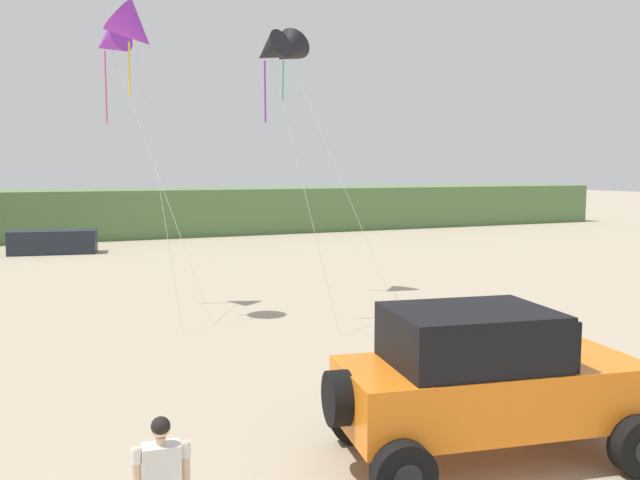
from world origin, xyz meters
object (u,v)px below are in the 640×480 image
Objects in this scene: kite_purple_stunt at (110,43)px; jeep at (486,379)px; kite_red_delta at (270,51)px; kite_pink_ribbon at (287,52)px; kite_blue_swept at (134,30)px; distant_sedan at (53,242)px.

jeep is at bearing -76.09° from kite_purple_stunt.
kite_purple_stunt is 1.09× the size of kite_red_delta.
kite_pink_ribbon is 1.03× the size of kite_purple_stunt.
kite_pink_ribbon reaches higher than jeep.
kite_pink_ribbon reaches higher than kite_purple_stunt.
jeep is 0.57× the size of kite_purple_stunt.
kite_purple_stunt is at bearing 100.04° from kite_blue_swept.
kite_red_delta is (-2.03, -3.91, -0.75)m from kite_pink_ribbon.
distant_sedan is 0.52× the size of kite_red_delta.
kite_pink_ribbon is (2.29, 13.74, 7.01)m from jeep.
distant_sedan is 0.47× the size of kite_blue_swept.
kite_blue_swept is at bearing -158.80° from kite_pink_ribbon.
kite_purple_stunt is (-5.71, 0.08, -0.13)m from kite_pink_ribbon.
jeep is at bearing -91.51° from kite_red_delta.
jeep is 0.56× the size of kite_pink_ribbon.
kite_blue_swept reaches higher than kite_red_delta.
kite_blue_swept is 1.11× the size of kite_red_delta.
kite_pink_ribbon reaches higher than kite_blue_swept.
jeep is 29.45m from distant_sedan.
kite_red_delta is at bearing -65.83° from distant_sedan.
kite_blue_swept reaches higher than jeep.
distant_sedan is 0.47× the size of kite_pink_ribbon.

